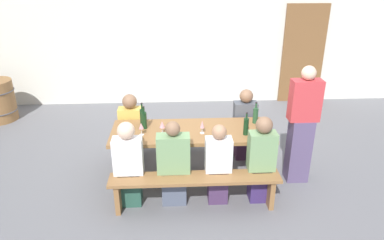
% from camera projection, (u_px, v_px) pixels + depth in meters
% --- Properties ---
extents(ground_plane, '(24.00, 24.00, 0.00)m').
position_uv_depth(ground_plane, '(192.00, 177.00, 5.16)').
color(ground_plane, slate).
extents(back_wall, '(14.00, 0.20, 3.20)m').
position_uv_depth(back_wall, '(184.00, 28.00, 7.44)').
color(back_wall, silver).
rests_on(back_wall, ground).
extents(wooden_door, '(0.90, 0.06, 2.10)m').
position_uv_depth(wooden_door, '(303.00, 54.00, 7.66)').
color(wooden_door, brown).
rests_on(wooden_door, ground).
extents(tasting_table, '(2.20, 0.80, 0.75)m').
position_uv_depth(tasting_table, '(192.00, 135.00, 4.89)').
color(tasting_table, olive).
rests_on(tasting_table, ground).
extents(bench_near, '(2.10, 0.30, 0.45)m').
position_uv_depth(bench_near, '(195.00, 183.00, 4.38)').
color(bench_near, olive).
rests_on(bench_near, ground).
extents(bench_far, '(2.10, 0.30, 0.45)m').
position_uv_depth(bench_far, '(190.00, 134.00, 5.66)').
color(bench_far, olive).
rests_on(bench_far, ground).
extents(wine_bottle_0, '(0.07, 0.07, 0.31)m').
position_uv_depth(wine_bottle_0, '(255.00, 115.00, 5.04)').
color(wine_bottle_0, '#234C2D').
rests_on(wine_bottle_0, tasting_table).
extents(wine_bottle_1, '(0.07, 0.07, 0.32)m').
position_uv_depth(wine_bottle_1, '(144.00, 120.00, 4.86)').
color(wine_bottle_1, '#143319').
rests_on(wine_bottle_1, tasting_table).
extents(wine_bottle_2, '(0.07, 0.07, 0.33)m').
position_uv_depth(wine_bottle_2, '(142.00, 117.00, 4.98)').
color(wine_bottle_2, '#143319').
rests_on(wine_bottle_2, tasting_table).
extents(wine_bottle_3, '(0.07, 0.07, 0.31)m').
position_uv_depth(wine_bottle_3, '(246.00, 126.00, 4.69)').
color(wine_bottle_3, '#143319').
rests_on(wine_bottle_3, tasting_table).
extents(wine_glass_0, '(0.07, 0.07, 0.18)m').
position_uv_depth(wine_glass_0, '(162.00, 125.00, 4.72)').
color(wine_glass_0, silver).
rests_on(wine_glass_0, tasting_table).
extents(wine_glass_1, '(0.07, 0.07, 0.16)m').
position_uv_depth(wine_glass_1, '(170.00, 133.00, 4.54)').
color(wine_glass_1, silver).
rests_on(wine_glass_1, tasting_table).
extents(wine_glass_2, '(0.07, 0.07, 0.17)m').
position_uv_depth(wine_glass_2, '(141.00, 126.00, 4.68)').
color(wine_glass_2, silver).
rests_on(wine_glass_2, tasting_table).
extents(wine_glass_3, '(0.06, 0.06, 0.18)m').
position_uv_depth(wine_glass_3, '(202.00, 125.00, 4.73)').
color(wine_glass_3, silver).
rests_on(wine_glass_3, tasting_table).
extents(seated_guest_near_0, '(0.36, 0.24, 1.13)m').
position_uv_depth(seated_guest_near_0, '(129.00, 166.00, 4.40)').
color(seated_guest_near_0, '#275041').
rests_on(seated_guest_near_0, ground).
extents(seated_guest_near_1, '(0.41, 0.24, 1.12)m').
position_uv_depth(seated_guest_near_1, '(174.00, 166.00, 4.44)').
color(seated_guest_near_1, '#4F576B').
rests_on(seated_guest_near_1, ground).
extents(seated_guest_near_2, '(0.33, 0.24, 1.07)m').
position_uv_depth(seated_guest_near_2, '(218.00, 166.00, 4.47)').
color(seated_guest_near_2, '#462E52').
rests_on(seated_guest_near_2, ground).
extents(seated_guest_near_3, '(0.34, 0.24, 1.16)m').
position_uv_depth(seated_guest_near_3, '(261.00, 161.00, 4.48)').
color(seated_guest_near_3, '#39275F').
rests_on(seated_guest_near_3, ground).
extents(seated_guest_far_0, '(0.36, 0.24, 1.09)m').
position_uv_depth(seated_guest_far_0, '(132.00, 129.00, 5.42)').
color(seated_guest_far_0, '#3F394B').
rests_on(seated_guest_far_0, ground).
extents(seated_guest_far_1, '(0.35, 0.24, 1.13)m').
position_uv_depth(seated_guest_far_1, '(244.00, 126.00, 5.49)').
color(seated_guest_far_1, '#4B2847').
rests_on(seated_guest_far_1, ground).
extents(standing_host, '(0.39, 0.24, 1.66)m').
position_uv_depth(standing_host, '(301.00, 128.00, 4.81)').
color(standing_host, '#57486D').
rests_on(standing_host, ground).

